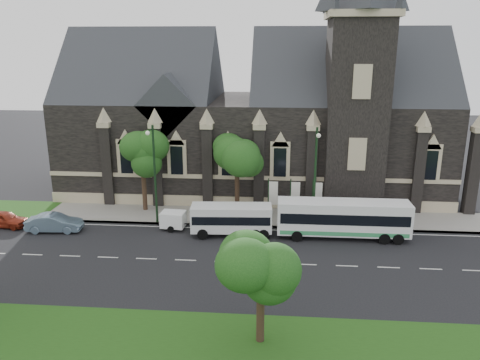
# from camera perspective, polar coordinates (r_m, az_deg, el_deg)

# --- Properties ---
(ground) EXTENTS (160.00, 160.00, 0.00)m
(ground) POSITION_cam_1_polar(r_m,az_deg,el_deg) (36.03, -6.65, -9.66)
(ground) COLOR black
(ground) RESTS_ON ground
(sidewalk) EXTENTS (80.00, 5.00, 0.15)m
(sidewalk) POSITION_cam_1_polar(r_m,az_deg,el_deg) (44.61, -4.31, -4.30)
(sidewalk) COLOR gray
(sidewalk) RESTS_ON ground
(museum) EXTENTS (40.00, 17.70, 29.90)m
(museum) POSITION_cam_1_polar(r_m,az_deg,el_deg) (51.13, 2.83, 7.74)
(museum) COLOR black
(museum) RESTS_ON ground
(tree_park_east) EXTENTS (3.40, 3.40, 6.28)m
(tree_park_east) POSITION_cam_1_polar(r_m,az_deg,el_deg) (25.01, 3.00, -9.97)
(tree_park_east) COLOR black
(tree_park_east) RESTS_ON ground
(tree_walk_right) EXTENTS (4.08, 4.08, 7.80)m
(tree_walk_right) POSITION_cam_1_polar(r_m,az_deg,el_deg) (43.74, -0.06, 3.19)
(tree_walk_right) COLOR black
(tree_walk_right) RESTS_ON ground
(tree_walk_left) EXTENTS (3.91, 3.91, 7.64)m
(tree_walk_left) POSITION_cam_1_polar(r_m,az_deg,el_deg) (45.37, -11.50, 3.23)
(tree_walk_left) COLOR black
(tree_walk_left) RESTS_ON ground
(street_lamp_near) EXTENTS (0.36, 1.88, 9.00)m
(street_lamp_near) POSITION_cam_1_polar(r_m,az_deg,el_deg) (40.40, 9.15, 0.86)
(street_lamp_near) COLOR black
(street_lamp_near) RESTS_ON ground
(street_lamp_mid) EXTENTS (0.36, 1.88, 9.00)m
(street_lamp_mid) POSITION_cam_1_polar(r_m,az_deg,el_deg) (41.66, -10.41, 1.26)
(street_lamp_mid) COLOR black
(street_lamp_mid) RESTS_ON ground
(banner_flag_left) EXTENTS (0.90, 0.10, 4.00)m
(banner_flag_left) POSITION_cam_1_polar(r_m,az_deg,el_deg) (42.87, 3.85, -1.88)
(banner_flag_left) COLOR black
(banner_flag_left) RESTS_ON ground
(banner_flag_center) EXTENTS (0.90, 0.10, 4.00)m
(banner_flag_center) POSITION_cam_1_polar(r_m,az_deg,el_deg) (42.90, 6.53, -1.94)
(banner_flag_center) COLOR black
(banner_flag_center) RESTS_ON ground
(banner_flag_right) EXTENTS (0.90, 0.10, 4.00)m
(banner_flag_right) POSITION_cam_1_polar(r_m,az_deg,el_deg) (43.02, 9.19, -1.99)
(banner_flag_right) COLOR black
(banner_flag_right) RESTS_ON ground
(tour_coach) EXTENTS (10.88, 2.56, 3.17)m
(tour_coach) POSITION_cam_1_polar(r_m,az_deg,el_deg) (40.04, 12.44, -4.54)
(tour_coach) COLOR white
(tour_coach) RESTS_ON ground
(shuttle_bus) EXTENTS (6.89, 2.78, 2.61)m
(shuttle_bus) POSITION_cam_1_polar(r_m,az_deg,el_deg) (39.75, -1.02, -4.64)
(shuttle_bus) COLOR white
(shuttle_bus) RESTS_ON ground
(box_trailer) EXTENTS (3.02, 1.78, 1.58)m
(box_trailer) POSITION_cam_1_polar(r_m,az_deg,el_deg) (41.57, -8.12, -4.77)
(box_trailer) COLOR white
(box_trailer) RESTS_ON ground
(sedan) EXTENTS (4.83, 2.02, 1.55)m
(sedan) POSITION_cam_1_polar(r_m,az_deg,el_deg) (43.80, -21.65, -4.86)
(sedan) COLOR slate
(sedan) RESTS_ON ground
(car_far_red) EXTENTS (4.30, 2.08, 1.42)m
(car_far_red) POSITION_cam_1_polar(r_m,az_deg,el_deg) (46.72, -26.74, -4.27)
(car_far_red) COLOR maroon
(car_far_red) RESTS_ON ground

